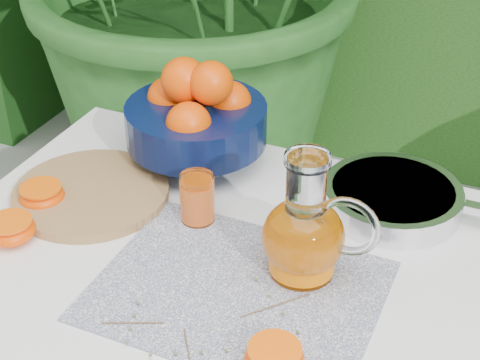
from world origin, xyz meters
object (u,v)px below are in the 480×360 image
at_px(cutting_board, 91,193).
at_px(saute_pan, 394,197).
at_px(white_table, 235,289).
at_px(juice_pitcher, 305,234).
at_px(fruit_bowl, 197,115).

relative_size(cutting_board, saute_pan, 0.66).
height_order(white_table, juice_pitcher, juice_pitcher).
xyz_separation_m(white_table, cutting_board, (-0.31, 0.04, 0.09)).
relative_size(fruit_bowl, saute_pan, 0.77).
relative_size(white_table, cutting_board, 3.50).
distance_m(white_table, juice_pitcher, 0.20).
xyz_separation_m(white_table, fruit_bowl, (-0.19, 0.24, 0.18)).
xyz_separation_m(white_table, juice_pitcher, (0.12, -0.01, 0.16)).
height_order(cutting_board, saute_pan, saute_pan).
bearing_deg(saute_pan, cutting_board, -160.30).
bearing_deg(juice_pitcher, fruit_bowl, 141.24).
xyz_separation_m(white_table, saute_pan, (0.21, 0.23, 0.11)).
relative_size(fruit_bowl, juice_pitcher, 1.57).
xyz_separation_m(fruit_bowl, saute_pan, (0.40, -0.02, -0.07)).
bearing_deg(juice_pitcher, saute_pan, 68.80).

